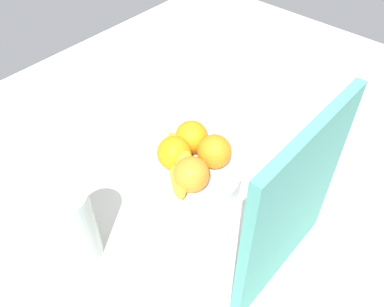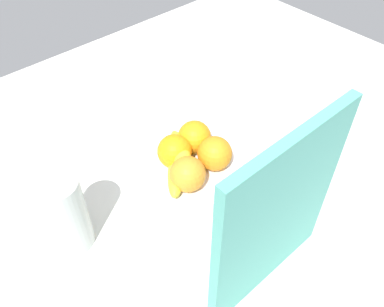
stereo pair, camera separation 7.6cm
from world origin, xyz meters
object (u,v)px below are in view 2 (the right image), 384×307
(orange_front_right, at_px, (194,137))
(cutting_board, at_px, (277,218))
(banana_bunch, at_px, (181,163))
(orange_center, at_px, (175,151))
(orange_back_left, at_px, (188,174))
(thermos_tumbler, at_px, (65,214))
(orange_front_left, at_px, (215,153))
(fruit_bowl, at_px, (192,174))

(orange_front_right, relative_size, cutting_board, 0.21)
(orange_front_right, distance_m, banana_bunch, 0.08)
(orange_center, height_order, orange_back_left, same)
(orange_center, xyz_separation_m, orange_back_left, (0.02, 0.07, 0.00))
(orange_back_left, distance_m, cutting_board, 0.25)
(orange_back_left, bearing_deg, orange_front_right, -139.12)
(orange_center, bearing_deg, thermos_tumbler, -2.03)
(orange_center, relative_size, banana_bunch, 0.45)
(orange_front_left, height_order, cutting_board, cutting_board)
(fruit_bowl, bearing_deg, orange_back_left, 39.56)
(orange_center, bearing_deg, cutting_board, 83.84)
(fruit_bowl, relative_size, thermos_tumbler, 1.35)
(orange_center, bearing_deg, orange_back_left, 71.76)
(cutting_board, relative_size, thermos_tumbler, 2.05)
(fruit_bowl, distance_m, orange_back_left, 0.09)
(orange_back_left, xyz_separation_m, banana_bunch, (-0.01, -0.04, -0.01))
(orange_front_right, relative_size, banana_bunch, 0.45)
(orange_center, relative_size, orange_back_left, 1.00)
(banana_bunch, bearing_deg, orange_front_left, 154.31)
(orange_front_left, bearing_deg, orange_center, -45.95)
(banana_bunch, xyz_separation_m, thermos_tumbler, (0.25, -0.04, 0.01))
(orange_front_left, relative_size, thermos_tumbler, 0.44)
(orange_front_right, relative_size, thermos_tumbler, 0.44)
(fruit_bowl, distance_m, cutting_board, 0.31)
(orange_center, height_order, banana_bunch, orange_center)
(orange_center, xyz_separation_m, cutting_board, (0.03, 0.30, 0.09))
(thermos_tumbler, bearing_deg, orange_back_left, 161.81)
(fruit_bowl, bearing_deg, orange_front_left, 140.25)
(thermos_tumbler, bearing_deg, fruit_bowl, 171.87)
(thermos_tumbler, bearing_deg, orange_front_right, 179.26)
(fruit_bowl, relative_size, orange_back_left, 3.09)
(cutting_board, bearing_deg, orange_front_left, -111.38)
(orange_front_left, height_order, orange_back_left, same)
(orange_back_left, bearing_deg, orange_front_left, -175.69)
(orange_front_right, bearing_deg, orange_center, 4.60)
(orange_front_left, relative_size, banana_bunch, 0.45)
(orange_center, distance_m, cutting_board, 0.31)
(orange_back_left, bearing_deg, banana_bunch, -109.92)
(banana_bunch, distance_m, cutting_board, 0.29)
(orange_front_right, xyz_separation_m, thermos_tumbler, (0.33, -0.00, -0.00))
(fruit_bowl, bearing_deg, orange_center, -53.81)
(fruit_bowl, relative_size, orange_front_right, 3.09)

